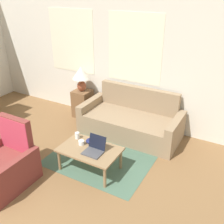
# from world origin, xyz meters

# --- Properties ---
(wall_back) EXTENTS (6.83, 0.06, 2.60)m
(wall_back) POSITION_xyz_m (-0.00, 4.10, 1.31)
(wall_back) COLOR silver
(wall_back) RESTS_ON ground_plane
(rug) EXTENTS (1.66, 1.91, 0.01)m
(rug) POSITION_xyz_m (0.74, 2.96, 0.00)
(rug) COLOR #476651
(rug) RESTS_ON ground_plane
(couch) EXTENTS (1.89, 0.87, 0.86)m
(couch) POSITION_xyz_m (0.83, 3.66, 0.26)
(couch) COLOR #937A5B
(couch) RESTS_ON ground_plane
(armchair) EXTENTS (0.77, 0.85, 0.93)m
(armchair) POSITION_xyz_m (-0.19, 1.49, 0.26)
(armchair) COLOR brown
(armchair) RESTS_ON ground_plane
(side_table) EXTENTS (0.36, 0.36, 0.59)m
(side_table) POSITION_xyz_m (-0.43, 3.82, 0.30)
(side_table) COLOR brown
(side_table) RESTS_ON ground_plane
(table_lamp) EXTENTS (0.36, 0.36, 0.53)m
(table_lamp) POSITION_xyz_m (-0.43, 3.82, 0.93)
(table_lamp) COLOR brown
(table_lamp) RESTS_ON side_table
(coffee_table) EXTENTS (0.92, 0.59, 0.38)m
(coffee_table) POSITION_xyz_m (0.74, 2.34, 0.34)
(coffee_table) COLOR #8E704C
(coffee_table) RESTS_ON ground_plane
(laptop) EXTENTS (0.28, 0.28, 0.23)m
(laptop) POSITION_xyz_m (0.85, 2.31, 0.44)
(laptop) COLOR #47474C
(laptop) RESTS_ON coffee_table
(cup_navy) EXTENTS (0.07, 0.07, 0.11)m
(cup_navy) POSITION_xyz_m (0.40, 2.49, 0.44)
(cup_navy) COLOR white
(cup_navy) RESTS_ON coffee_table
(cup_yellow) EXTENTS (0.09, 0.09, 0.07)m
(cup_yellow) POSITION_xyz_m (0.57, 2.37, 0.42)
(cup_yellow) COLOR white
(cup_yellow) RESTS_ON coffee_table
(snack_bowl) EXTENTS (0.15, 0.15, 0.07)m
(snack_bowl) POSITION_xyz_m (0.66, 2.49, 0.42)
(snack_bowl) COLOR #191E4C
(snack_bowl) RESTS_ON coffee_table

